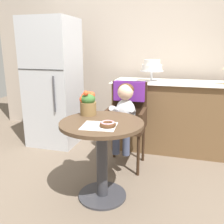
{
  "coord_description": "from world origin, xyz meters",
  "views": [
    {
      "loc": [
        0.62,
        -1.88,
        1.34
      ],
      "look_at": [
        0.05,
        0.15,
        0.77
      ],
      "focal_mm": 39.08,
      "sensor_mm": 36.0,
      "label": 1
    }
  ],
  "objects_px": {
    "cafe_table": "(102,145)",
    "donut_front": "(108,124)",
    "refrigerator": "(53,83)",
    "tiered_cake_stand": "(152,67)",
    "flower_vase": "(88,103)",
    "seated_child": "(125,110)",
    "wicker_chair": "(128,110)"
  },
  "relations": [
    {
      "from": "refrigerator",
      "to": "seated_child",
      "type": "bearing_deg",
      "value": -24.65
    },
    {
      "from": "wicker_chair",
      "to": "donut_front",
      "type": "height_order",
      "value": "wicker_chair"
    },
    {
      "from": "cafe_table",
      "to": "flower_vase",
      "type": "height_order",
      "value": "flower_vase"
    },
    {
      "from": "refrigerator",
      "to": "wicker_chair",
      "type": "bearing_deg",
      "value": -17.72
    },
    {
      "from": "cafe_table",
      "to": "tiered_cake_stand",
      "type": "bearing_deg",
      "value": 78.84
    },
    {
      "from": "cafe_table",
      "to": "refrigerator",
      "type": "distance_m",
      "value": 1.56
    },
    {
      "from": "wicker_chair",
      "to": "cafe_table",
      "type": "bearing_deg",
      "value": -92.25
    },
    {
      "from": "tiered_cake_stand",
      "to": "refrigerator",
      "type": "bearing_deg",
      "value": -171.29
    },
    {
      "from": "flower_vase",
      "to": "refrigerator",
      "type": "bearing_deg",
      "value": 133.02
    },
    {
      "from": "cafe_table",
      "to": "wicker_chair",
      "type": "height_order",
      "value": "wicker_chair"
    },
    {
      "from": "refrigerator",
      "to": "donut_front",
      "type": "bearing_deg",
      "value": -46.93
    },
    {
      "from": "cafe_table",
      "to": "donut_front",
      "type": "height_order",
      "value": "donut_front"
    },
    {
      "from": "cafe_table",
      "to": "tiered_cake_stand",
      "type": "relative_size",
      "value": 2.4
    },
    {
      "from": "donut_front",
      "to": "flower_vase",
      "type": "bearing_deg",
      "value": 133.22
    },
    {
      "from": "flower_vase",
      "to": "tiered_cake_stand",
      "type": "xyz_separation_m",
      "value": [
        0.45,
        1.12,
        0.25
      ]
    },
    {
      "from": "donut_front",
      "to": "refrigerator",
      "type": "bearing_deg",
      "value": 133.07
    },
    {
      "from": "wicker_chair",
      "to": "tiered_cake_stand",
      "type": "height_order",
      "value": "tiered_cake_stand"
    },
    {
      "from": "flower_vase",
      "to": "tiered_cake_stand",
      "type": "distance_m",
      "value": 1.23
    },
    {
      "from": "tiered_cake_stand",
      "to": "flower_vase",
      "type": "bearing_deg",
      "value": -111.69
    },
    {
      "from": "seated_child",
      "to": "donut_front",
      "type": "xyz_separation_m",
      "value": [
        0.02,
        -0.71,
        0.07
      ]
    },
    {
      "from": "donut_front",
      "to": "tiered_cake_stand",
      "type": "bearing_deg",
      "value": 83.33
    },
    {
      "from": "donut_front",
      "to": "wicker_chair",
      "type": "bearing_deg",
      "value": 91.48
    },
    {
      "from": "seated_child",
      "to": "flower_vase",
      "type": "relative_size",
      "value": 3.09
    },
    {
      "from": "wicker_chair",
      "to": "flower_vase",
      "type": "bearing_deg",
      "value": -111.56
    },
    {
      "from": "donut_front",
      "to": "flower_vase",
      "type": "distance_m",
      "value": 0.42
    },
    {
      "from": "seated_child",
      "to": "cafe_table",
      "type": "bearing_deg",
      "value": -96.64
    },
    {
      "from": "tiered_cake_stand",
      "to": "refrigerator",
      "type": "relative_size",
      "value": 0.18
    },
    {
      "from": "donut_front",
      "to": "refrigerator",
      "type": "xyz_separation_m",
      "value": [
        -1.14,
        1.22,
        0.11
      ]
    },
    {
      "from": "seated_child",
      "to": "tiered_cake_stand",
      "type": "height_order",
      "value": "tiered_cake_stand"
    },
    {
      "from": "cafe_table",
      "to": "donut_front",
      "type": "relative_size",
      "value": 5.4
    },
    {
      "from": "seated_child",
      "to": "flower_vase",
      "type": "distance_m",
      "value": 0.51
    },
    {
      "from": "donut_front",
      "to": "cafe_table",
      "type": "bearing_deg",
      "value": 127.02
    }
  ]
}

